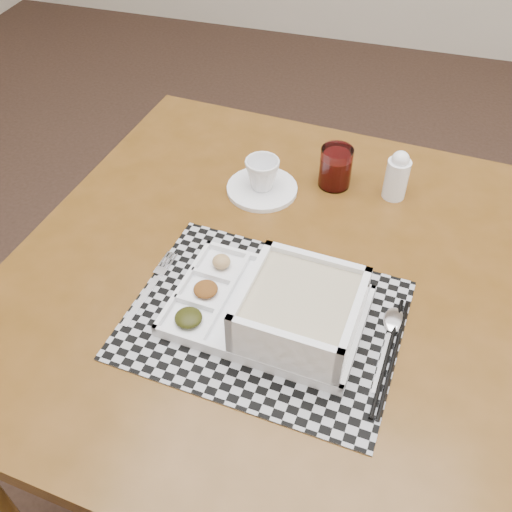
# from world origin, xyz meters

# --- Properties ---
(floor) EXTENTS (5.00, 5.00, 0.00)m
(floor) POSITION_xyz_m (0.00, 0.00, 0.00)
(floor) COLOR #322119
(floor) RESTS_ON ground
(dining_table) EXTENTS (1.06, 1.06, 0.74)m
(dining_table) POSITION_xyz_m (0.00, -0.15, 0.67)
(dining_table) COLOR #4F310E
(dining_table) RESTS_ON ground
(placemat) EXTENTS (0.47, 0.38, 0.00)m
(placemat) POSITION_xyz_m (0.00, -0.27, 0.74)
(placemat) COLOR #9FA0A7
(placemat) RESTS_ON dining_table
(serving_tray) EXTENTS (0.34, 0.24, 0.10)m
(serving_tray) POSITION_xyz_m (0.05, -0.28, 0.78)
(serving_tray) COLOR white
(serving_tray) RESTS_ON placemat
(fork) EXTENTS (0.03, 0.19, 0.00)m
(fork) POSITION_xyz_m (-0.21, -0.26, 0.75)
(fork) COLOR silver
(fork) RESTS_ON placemat
(spoon) EXTENTS (0.04, 0.18, 0.01)m
(spoon) POSITION_xyz_m (0.21, -0.23, 0.75)
(spoon) COLOR silver
(spoon) RESTS_ON placemat
(chopsticks) EXTENTS (0.04, 0.24, 0.01)m
(chopsticks) POSITION_xyz_m (0.22, -0.29, 0.75)
(chopsticks) COLOR black
(chopsticks) RESTS_ON placemat
(saucer) EXTENTS (0.15, 0.15, 0.01)m
(saucer) POSITION_xyz_m (-0.10, 0.06, 0.75)
(saucer) COLOR white
(saucer) RESTS_ON dining_table
(cup) EXTENTS (0.08, 0.08, 0.07)m
(cup) POSITION_xyz_m (-0.10, 0.06, 0.79)
(cup) COLOR white
(cup) RESTS_ON saucer
(juice_glass) EXTENTS (0.07, 0.07, 0.09)m
(juice_glass) POSITION_xyz_m (0.04, 0.13, 0.78)
(juice_glass) COLOR white
(juice_glass) RESTS_ON dining_table
(creamer_bottle) EXTENTS (0.05, 0.05, 0.11)m
(creamer_bottle) POSITION_xyz_m (0.17, 0.12, 0.79)
(creamer_bottle) COLOR white
(creamer_bottle) RESTS_ON dining_table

